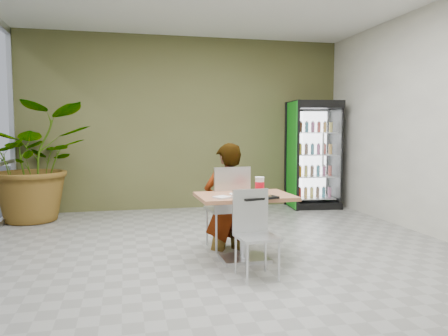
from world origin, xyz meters
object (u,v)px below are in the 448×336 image
(dining_table, at_px, (245,213))
(chair_far, at_px, (229,201))
(chair_near, at_px, (254,226))
(soda_cup, at_px, (260,185))
(cafeteria_tray, at_px, (256,197))
(potted_plant, at_px, (35,162))
(seated_woman, at_px, (227,208))
(beverage_fridge, at_px, (314,155))

(dining_table, distance_m, chair_far, 0.47)
(chair_near, relative_size, soda_cup, 4.59)
(cafeteria_tray, relative_size, potted_plant, 0.21)
(dining_table, xyz_separation_m, potted_plant, (-2.72, 2.87, 0.42))
(cafeteria_tray, bearing_deg, dining_table, 98.78)
(chair_near, bearing_deg, cafeteria_tray, 63.61)
(dining_table, bearing_deg, chair_far, 98.12)
(seated_woman, bearing_deg, dining_table, 92.13)
(seated_woman, xyz_separation_m, soda_cup, (0.27, -0.47, 0.34))
(potted_plant, bearing_deg, cafeteria_tray, -48.80)
(beverage_fridge, bearing_deg, chair_near, -115.79)
(dining_table, bearing_deg, chair_near, -95.26)
(soda_cup, bearing_deg, dining_table, -166.13)
(dining_table, xyz_separation_m, seated_woman, (-0.08, 0.52, -0.03))
(chair_near, height_order, seated_woman, seated_woman)
(beverage_fridge, bearing_deg, potted_plant, -171.28)
(chair_near, xyz_separation_m, cafeteria_tray, (0.09, 0.23, 0.25))
(cafeteria_tray, bearing_deg, beverage_fridge, 56.78)
(soda_cup, xyz_separation_m, potted_plant, (-2.91, 2.83, 0.12))
(chair_near, relative_size, potted_plant, 0.45)
(seated_woman, bearing_deg, chair_near, 85.32)
(soda_cup, bearing_deg, chair_far, 121.65)
(seated_woman, xyz_separation_m, cafeteria_tray, (0.12, -0.80, 0.26))
(cafeteria_tray, xyz_separation_m, potted_plant, (-2.76, 3.15, 0.20))
(chair_near, xyz_separation_m, beverage_fridge, (2.27, 3.55, 0.50))
(beverage_fridge, height_order, potted_plant, beverage_fridge)
(cafeteria_tray, xyz_separation_m, beverage_fridge, (2.18, 3.32, 0.25))
(dining_table, xyz_separation_m, beverage_fridge, (2.22, 3.04, 0.47))
(chair_near, distance_m, potted_plant, 4.33)
(dining_table, height_order, cafeteria_tray, cafeteria_tray)
(soda_cup, bearing_deg, chair_near, -113.04)
(chair_far, distance_m, beverage_fridge, 3.47)
(chair_far, height_order, soda_cup, chair_far)
(beverage_fridge, bearing_deg, seated_woman, -125.54)
(chair_far, distance_m, potted_plant, 3.60)
(seated_woman, relative_size, potted_plant, 0.84)
(dining_table, relative_size, cafeteria_tray, 2.60)
(dining_table, height_order, chair_far, chair_far)
(potted_plant, bearing_deg, beverage_fridge, 1.98)
(seated_woman, bearing_deg, soda_cup, 113.14)
(dining_table, xyz_separation_m, chair_near, (-0.05, -0.51, -0.03))
(cafeteria_tray, bearing_deg, chair_far, 98.37)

